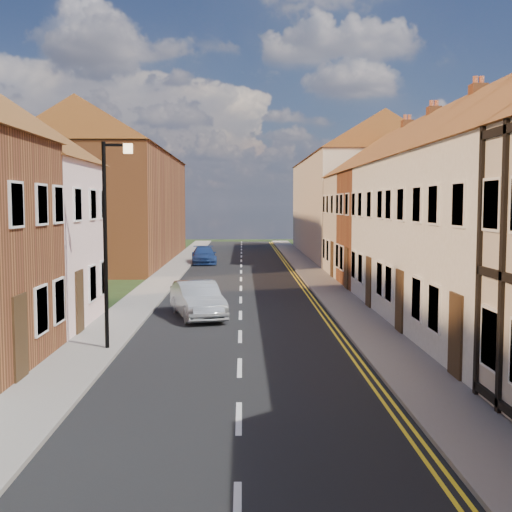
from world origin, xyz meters
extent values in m
cube|color=black|center=(0.00, 30.00, 0.01)|extent=(7.00, 90.00, 0.02)
cube|color=gray|center=(-4.40, 30.00, 0.06)|extent=(1.80, 90.00, 0.12)
cube|color=gray|center=(4.40, 30.00, 0.06)|extent=(1.80, 90.00, 0.12)
cube|color=white|center=(9.30, 23.50, 3.00)|extent=(8.00, 5.00, 6.00)
cube|color=white|center=(9.30, 28.90, 3.00)|extent=(8.00, 5.80, 6.00)
cube|color=brown|center=(9.30, 26.60, 8.20)|extent=(0.60, 0.60, 1.60)
cube|color=brown|center=(9.30, 34.30, 3.00)|extent=(8.00, 5.00, 6.00)
cube|color=brown|center=(9.30, 32.40, 8.20)|extent=(0.60, 0.60, 1.60)
cube|color=#B6AC99|center=(9.30, 39.70, 3.00)|extent=(8.00, 5.80, 6.00)
cube|color=brown|center=(9.30, 37.40, 8.20)|extent=(0.60, 0.60, 1.60)
cube|color=#B6AC99|center=(9.30, 55.00, 4.00)|extent=(8.00, 24.00, 8.00)
cube|color=brown|center=(-9.30, 50.00, 4.00)|extent=(8.00, 24.00, 8.00)
cylinder|color=black|center=(-3.90, 20.00, 3.12)|extent=(0.12, 0.12, 6.00)
cube|color=black|center=(-3.55, 20.00, 6.02)|extent=(0.70, 0.08, 0.08)
cube|color=#FFD899|center=(-3.20, 20.00, 5.92)|extent=(0.25, 0.15, 0.28)
imported|color=#A0A3A7|center=(-1.64, 25.62, 0.69)|extent=(2.53, 4.42, 1.38)
imported|color=navy|center=(-2.71, 47.69, 0.62)|extent=(2.11, 4.41, 1.24)
camera|label=1|loc=(0.08, 1.35, 4.33)|focal=45.00mm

